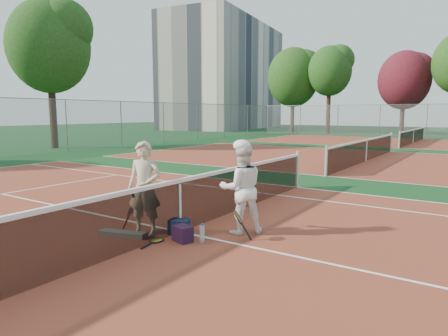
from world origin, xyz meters
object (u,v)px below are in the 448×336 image
(sports_bag_navy, at_px, (179,227))
(sports_bag_purple, at_px, (183,234))
(player_b, at_px, (242,189))
(racket_red, at_px, (132,217))
(racket_spare, at_px, (156,240))
(apartment_block, at_px, (226,76))
(racket_black_held, at_px, (238,226))
(player_a, at_px, (145,188))
(net_main, at_px, (179,206))
(water_bottle, at_px, (202,234))

(sports_bag_navy, distance_m, sports_bag_purple, 0.42)
(player_b, xyz_separation_m, sports_bag_navy, (-0.89, -0.74, -0.70))
(racket_red, bearing_deg, racket_spare, -35.05)
(apartment_block, bearing_deg, sports_bag_purple, -57.40)
(racket_black_held, bearing_deg, player_a, -6.40)
(apartment_block, xyz_separation_m, player_a, (27.55, -44.44, -6.64))
(sports_bag_purple, bearing_deg, racket_black_held, 37.83)
(player_b, bearing_deg, racket_red, -12.36)
(net_main, bearing_deg, sports_bag_navy, -53.76)
(apartment_block, height_order, player_b, apartment_block)
(apartment_block, relative_size, player_b, 13.05)
(net_main, distance_m, racket_black_held, 1.21)
(racket_black_held, relative_size, sports_bag_navy, 1.48)
(racket_black_held, distance_m, water_bottle, 0.65)
(racket_spare, bearing_deg, net_main, -10.21)
(player_a, bearing_deg, sports_bag_purple, -19.59)
(racket_red, xyz_separation_m, water_bottle, (1.49, 0.22, -0.13))
(player_a, height_order, racket_red, player_a)
(racket_spare, relative_size, sports_bag_navy, 1.67)
(player_a, relative_size, racket_red, 3.12)
(apartment_block, xyz_separation_m, player_b, (28.98, -43.38, -6.66))
(net_main, height_order, sports_bag_purple, net_main)
(racket_red, height_order, sports_bag_navy, racket_red)
(player_a, height_order, water_bottle, player_a)
(apartment_block, height_order, player_a, apartment_block)
(sports_bag_navy, bearing_deg, racket_spare, -98.48)
(racket_black_held, bearing_deg, apartment_block, -84.50)
(sports_bag_purple, height_order, water_bottle, water_bottle)
(player_b, distance_m, racket_red, 2.15)
(sports_bag_navy, bearing_deg, player_a, -148.42)
(racket_red, bearing_deg, water_bottle, -13.76)
(player_a, bearing_deg, racket_red, 161.15)
(racket_spare, xyz_separation_m, sports_bag_purple, (0.39, 0.25, 0.13))
(net_main, xyz_separation_m, racket_black_held, (1.17, 0.20, -0.24))
(player_a, distance_m, racket_spare, 0.98)
(net_main, bearing_deg, racket_black_held, 9.68)
(sports_bag_purple, distance_m, water_bottle, 0.35)
(racket_spare, height_order, water_bottle, water_bottle)
(racket_spare, distance_m, water_bottle, 0.82)
(player_b, relative_size, sports_bag_purple, 4.86)
(player_b, distance_m, racket_black_held, 0.74)
(apartment_block, distance_m, player_b, 52.59)
(racket_red, xyz_separation_m, sports_bag_navy, (0.87, 0.35, -0.14))
(apartment_block, relative_size, player_a, 12.72)
(player_b, bearing_deg, racket_black_held, 69.95)
(player_b, relative_size, racket_red, 3.04)
(apartment_block, height_order, racket_red, apartment_block)
(player_b, bearing_deg, sports_bag_purple, 16.17)
(player_a, xyz_separation_m, sports_bag_purple, (0.84, 0.05, -0.72))
(net_main, relative_size, player_b, 6.51)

